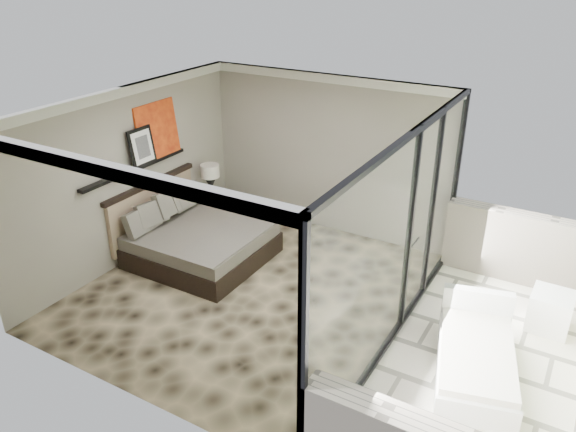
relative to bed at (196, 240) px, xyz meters
The scene contains 14 objects.
floor 1.40m from the bed, 17.15° to the right, with size 5.00×5.00×0.00m, color black.
ceiling 2.81m from the bed, 17.15° to the right, with size 4.50×5.00×0.02m, color silver.
back_wall 2.68m from the bed, 58.01° to the left, with size 4.50×0.02×2.80m, color gray.
left_wall 1.48m from the bed, 156.73° to the right, with size 0.02×5.00×2.80m, color gray.
glass_wall 3.73m from the bed, ahead, with size 0.08×5.00×2.80m, color white.
terrace_slab 5.09m from the bed, ahead, with size 3.00×5.00×0.12m, color silver.
picture_ledge 1.49m from the bed, 160.95° to the right, with size 0.12×2.20×0.05m, color black.
bed is the anchor object (origin of this frame).
nightstand 1.37m from the bed, 116.11° to the left, with size 0.50×0.50×0.50m, color black.
table_lamp 1.48m from the bed, 116.36° to the left, with size 0.34×0.34×0.62m.
abstract_canvas 1.89m from the bed, 162.10° to the left, with size 0.04×0.90×0.90m, color #9E240D.
framed_print 1.72m from the bed, 169.95° to the right, with size 0.03×0.50×0.60m, color black.
ottoman 5.35m from the bed, ahead, with size 0.52×0.52×0.52m, color white.
lounger 4.67m from the bed, ahead, with size 1.28×1.92×0.69m.
Camera 1 is at (4.08, -5.87, 4.59)m, focal length 35.00 mm.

